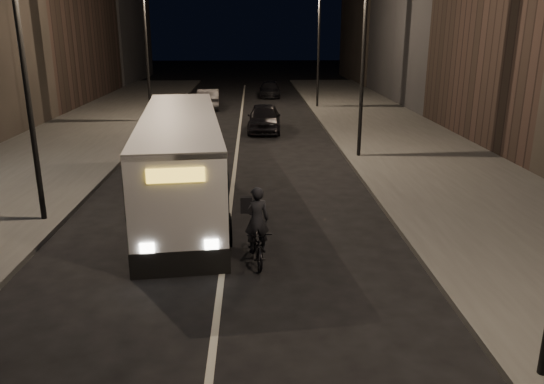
{
  "coord_description": "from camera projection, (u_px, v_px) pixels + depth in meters",
  "views": [
    {
      "loc": [
        0.79,
        -11.43,
        5.7
      ],
      "look_at": [
        1.28,
        2.13,
        1.5
      ],
      "focal_mm": 35.0,
      "sensor_mm": 36.0,
      "label": 1
    }
  ],
  "objects": [
    {
      "name": "sidewalk_left",
      "position": [
        61.0,
        150.0,
        25.61
      ],
      "size": [
        7.0,
        70.0,
        0.16
      ],
      "primitive_type": "cube",
      "color": "#3B3B38",
      "rests_on": "ground"
    },
    {
      "name": "cyclist_on_bicycle",
      "position": [
        257.0,
        237.0,
        13.3
      ],
      "size": [
        0.85,
        1.85,
        2.05
      ],
      "rotation": [
        0.0,
        0.0,
        0.13
      ],
      "color": "black",
      "rests_on": "ground"
    },
    {
      "name": "sidewalk_right",
      "position": [
        409.0,
        147.0,
        26.21
      ],
      "size": [
        7.0,
        70.0,
        0.16
      ],
      "primitive_type": "cube",
      "color": "#3B3B38",
      "rests_on": "ground"
    },
    {
      "name": "car_far",
      "position": [
        270.0,
        89.0,
        45.95
      ],
      "size": [
        1.83,
        4.36,
        1.26
      ],
      "primitive_type": "imported",
      "rotation": [
        0.0,
        0.0,
        -0.02
      ],
      "color": "black",
      "rests_on": "ground"
    },
    {
      "name": "streetlight_left_near",
      "position": [
        30.0,
        41.0,
        14.62
      ],
      "size": [
        1.2,
        0.44,
        8.12
      ],
      "color": "black",
      "rests_on": "sidewalk_left"
    },
    {
      "name": "car_near",
      "position": [
        264.0,
        118.0,
        30.49
      ],
      "size": [
        2.01,
        4.63,
        1.55
      ],
      "primitive_type": "imported",
      "rotation": [
        0.0,
        0.0,
        -0.04
      ],
      "color": "black",
      "rests_on": "ground"
    },
    {
      "name": "streetlight_right_mid",
      "position": [
        358.0,
        37.0,
        22.63
      ],
      "size": [
        1.2,
        0.44,
        8.12
      ],
      "color": "black",
      "rests_on": "sidewalk_right"
    },
    {
      "name": "streetlight_right_far",
      "position": [
        315.0,
        33.0,
        37.9
      ],
      "size": [
        1.2,
        0.44,
        8.12
      ],
      "color": "black",
      "rests_on": "sidewalk_right"
    },
    {
      "name": "city_bus",
      "position": [
        181.0,
        156.0,
        17.53
      ],
      "size": [
        3.63,
        11.43,
        3.03
      ],
      "rotation": [
        0.0,
        0.0,
        0.11
      ],
      "color": "silver",
      "rests_on": "ground"
    },
    {
      "name": "ground",
      "position": [
        221.0,
        279.0,
        12.57
      ],
      "size": [
        180.0,
        180.0,
        0.0
      ],
      "primitive_type": "plane",
      "color": "black",
      "rests_on": "ground"
    },
    {
      "name": "streetlight_left_far",
      "position": [
        150.0,
        34.0,
        31.8
      ],
      "size": [
        1.2,
        0.44,
        8.12
      ],
      "color": "black",
      "rests_on": "sidewalk_left"
    },
    {
      "name": "car_mid",
      "position": [
        208.0,
        99.0,
        39.15
      ],
      "size": [
        1.82,
        4.51,
        1.46
      ],
      "primitive_type": "imported",
      "rotation": [
        0.0,
        0.0,
        3.2
      ],
      "color": "#313133",
      "rests_on": "ground"
    }
  ]
}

